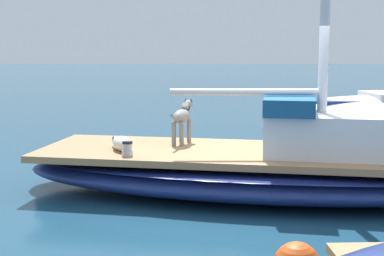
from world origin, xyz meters
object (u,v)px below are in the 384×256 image
at_px(deck_winch, 127,149).
at_px(sailboat_main, 259,172).
at_px(moored_boat_port_side, 384,112).
at_px(dog_white, 122,143).
at_px(dog_grey, 182,117).

bearing_deg(deck_winch, sailboat_main, 100.61).
bearing_deg(sailboat_main, moored_boat_port_side, 147.90).
height_order(dog_white, moored_boat_port_side, moored_boat_port_side).
xyz_separation_m(dog_grey, moored_boat_port_side, (-5.75, 5.19, -0.57)).
height_order(sailboat_main, deck_winch, deck_winch).
distance_m(dog_grey, dog_white, 1.14).
xyz_separation_m(sailboat_main, dog_white, (-0.07, -2.05, 0.43)).
relative_size(deck_winch, moored_boat_port_side, 0.03).
distance_m(sailboat_main, moored_boat_port_side, 7.60).
xyz_separation_m(deck_winch, moored_boat_port_side, (-6.80, 5.96, -0.25)).
xyz_separation_m(dog_white, moored_boat_port_side, (-6.37, 6.09, -0.26)).
relative_size(dog_grey, dog_white, 1.00).
bearing_deg(sailboat_main, deck_winch, -79.39).
distance_m(dog_white, moored_boat_port_side, 8.82).
relative_size(dog_grey, moored_boat_port_side, 0.14).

